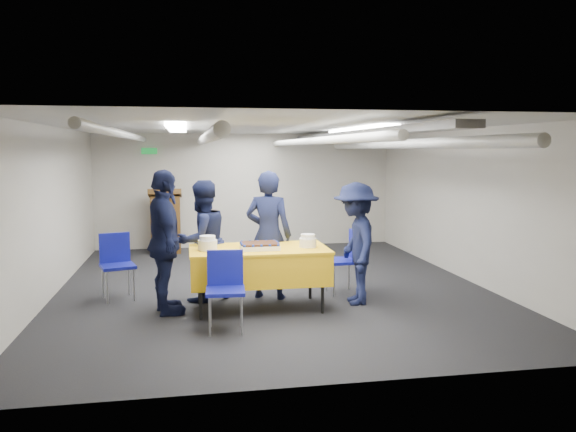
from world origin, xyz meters
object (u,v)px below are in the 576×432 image
object	(u,v)px
sailor_a	(269,235)
podium	(166,221)
chair_near	(225,282)
sailor_b	(202,241)
sheet_cake	(260,246)
sailor_c	(165,242)
serving_table	(259,265)
sailor_d	(356,243)
chair_right	(348,255)
chair_left	(116,259)

from	to	relation	value
sailor_a	podium	bearing A→B (deg)	-44.64
chair_near	sailor_b	distance (m)	1.30
sheet_cake	podium	world-z (taller)	podium
podium	sailor_c	xyz separation A→B (m)	(0.14, -4.17, 0.26)
sailor_b	serving_table	bearing A→B (deg)	108.44
podium	sheet_cake	bearing A→B (deg)	-73.19
sailor_b	sailor_c	bearing A→B (deg)	16.37
sailor_a	sailor_c	xyz separation A→B (m)	(-1.33, -0.51, 0.02)
serving_table	sailor_d	distance (m)	1.28
sailor_a	sailor_b	xyz separation A→B (m)	(-0.88, 0.03, -0.06)
sailor_c	sheet_cake	bearing A→B (deg)	-103.59
chair_right	sailor_b	size ratio (longest dim) A/B	0.55
chair_near	sailor_c	size ratio (longest dim) A/B	0.50
chair_near	chair_left	size ratio (longest dim) A/B	1.00
chair_near	sheet_cake	bearing A→B (deg)	54.24
serving_table	chair_right	distance (m)	1.43
podium	sailor_b	bearing A→B (deg)	-80.68
serving_table	sailor_c	size ratio (longest dim) A/B	0.97
sailor_b	sailor_d	size ratio (longest dim) A/B	1.01
podium	chair_near	world-z (taller)	podium
serving_table	podium	size ratio (longest dim) A/B	1.36
serving_table	chair_left	bearing A→B (deg)	155.26
chair_right	sailor_c	bearing A→B (deg)	-166.67
chair_right	sheet_cake	bearing A→B (deg)	-153.70
chair_near	chair_right	world-z (taller)	same
chair_near	chair_left	distance (m)	2.06
podium	chair_near	xyz separation A→B (m)	(0.81, -4.88, -0.08)
chair_near	sailor_d	distance (m)	1.90
podium	chair_right	bearing A→B (deg)	-54.20
chair_left	sailor_b	distance (m)	1.19
sailor_a	sailor_c	world-z (taller)	sailor_c
sailor_d	sailor_a	bearing A→B (deg)	-107.57
chair_near	sailor_a	xyz separation A→B (m)	(0.66, 1.22, 0.32)
chair_near	sailor_a	bearing A→B (deg)	61.67
sheet_cake	sailor_d	size ratio (longest dim) A/B	0.30
chair_left	sailor_b	size ratio (longest dim) A/B	0.55
podium	sailor_b	size ratio (longest dim) A/B	0.79
serving_table	chair_left	distance (m)	1.99
sheet_cake	podium	bearing A→B (deg)	106.81
sheet_cake	sailor_a	xyz separation A→B (m)	(0.19, 0.58, 0.04)
sailor_c	sailor_d	distance (m)	2.40
sailor_b	sailor_c	size ratio (longest dim) A/B	0.91
serving_table	podium	xyz separation A→B (m)	(-1.28, 4.15, 0.05)
sheet_cake	chair_right	world-z (taller)	chair_right
serving_table	chair_left	xyz separation A→B (m)	(-1.81, 0.83, -0.03)
sheet_cake	sailor_c	distance (m)	1.14
chair_left	sailor_c	size ratio (longest dim) A/B	0.50
podium	chair_left	distance (m)	3.36
chair_near	chair_right	distance (m)	2.20
podium	chair_near	distance (m)	4.95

